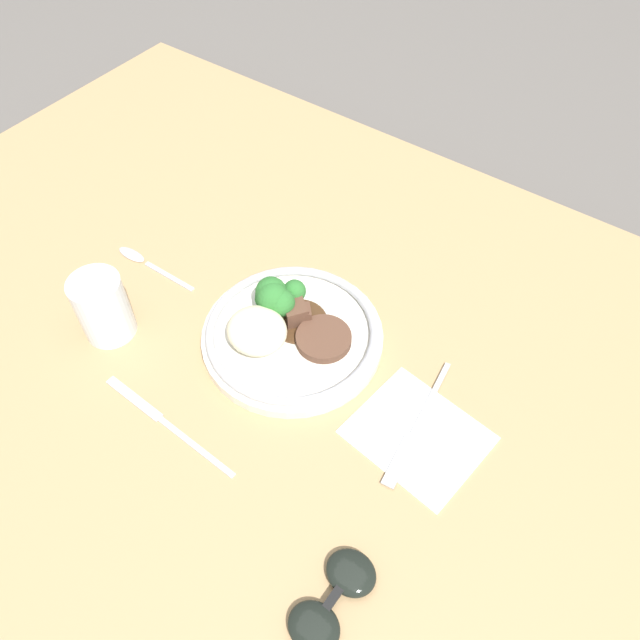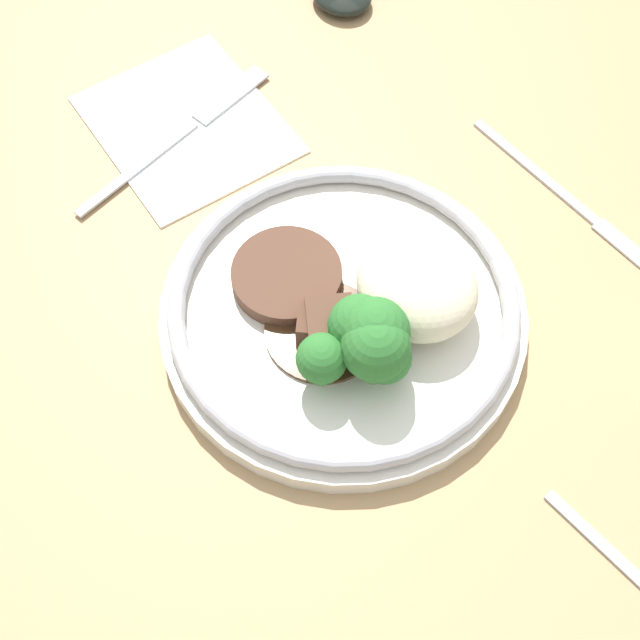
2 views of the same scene
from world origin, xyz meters
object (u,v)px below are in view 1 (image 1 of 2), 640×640
Objects in this scene: fork at (413,433)px; sunglasses at (333,599)px; spoon at (141,260)px; juice_glass at (104,310)px; plate at (287,328)px; knife at (163,421)px.

sunglasses is at bearing 0.73° from fork.
spoon is (0.48, -0.01, -0.00)m from fork.
juice_glass is 0.43m from fork.
spoon is 1.33× the size of sunglasses.
spoon is at bearing -99.04° from fork.
plate is 2.16× the size of sunglasses.
juice_glass is 0.46m from sunglasses.
knife is at bearing -8.74° from sunglasses.
fork and spoon have the same top height.
fork is 0.30m from knife.
juice_glass is 0.85× the size of sunglasses.
plate is at bearing -147.62° from juice_glass.
juice_glass is 0.17m from knife.
plate is 2.54× the size of juice_glass.
juice_glass is 0.50× the size of fork.
fork is (-0.21, 0.03, -0.02)m from plate.
juice_glass is 0.14m from spoon.
juice_glass is at bearing -13.05° from sunglasses.
fork is at bearing 172.54° from plate.
spoon is (0.27, 0.01, -0.02)m from plate.
fork is 0.88× the size of knife.
sunglasses is (-0.03, 0.21, 0.01)m from fork.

